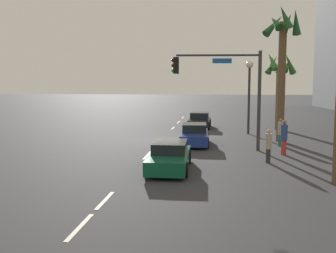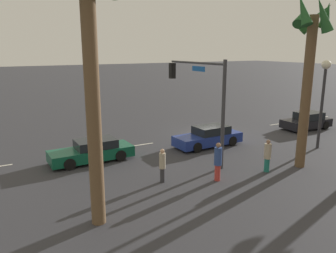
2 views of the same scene
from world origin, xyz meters
name	(u,v)px [view 2 (image 2 of 2)]	position (x,y,z in m)	size (l,w,h in m)	color
ground_plane	(210,134)	(0.00, 0.00, 0.00)	(220.00, 220.00, 0.00)	#333338
lane_stripe_1	(319,118)	(-12.46, 0.00, 0.01)	(2.57, 0.14, 0.01)	silver
lane_stripe_2	(279,124)	(-7.20, 0.00, 0.01)	(2.02, 0.14, 0.01)	silver
lane_stripe_3	(197,136)	(1.20, 0.00, 0.01)	(2.23, 0.14, 0.01)	silver
lane_stripe_4	(136,146)	(6.10, 0.00, 0.01)	(2.55, 0.14, 0.01)	silver
car_0	(209,137)	(1.89, 2.35, 0.61)	(4.67, 1.91, 1.32)	navy
car_1	(92,151)	(9.49, 1.61, 0.59)	(4.70, 1.88, 1.25)	#0F5138
car_2	(307,121)	(-7.79, 2.30, 0.62)	(4.11, 2.00, 1.34)	black
traffic_signal	(202,92)	(3.92, 4.37, 3.94)	(0.57, 5.18, 5.77)	#38383D
streetlamp	(324,87)	(-3.98, 6.23, 3.98)	(0.56, 0.56, 5.61)	#2D2D33
pedestrian_0	(162,165)	(7.47, 6.28, 0.89)	(0.42, 0.42, 1.67)	#333338
pedestrian_1	(267,155)	(2.04, 7.72, 0.91)	(0.43, 0.43, 1.73)	#1E7266
pedestrian_2	(218,161)	(5.03, 7.42, 1.01)	(0.37, 0.37, 1.92)	#BF3833
palm_tree_1	(89,24)	(11.34, 8.52, 7.07)	(2.70, 2.67, 9.75)	brown
palm_tree_2	(310,54)	(-0.14, 8.02, 6.04)	(2.54, 2.60, 8.92)	brown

